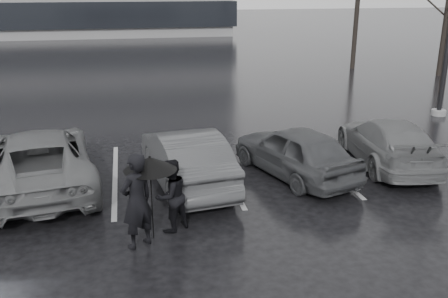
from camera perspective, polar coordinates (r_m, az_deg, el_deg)
ground at (r=10.82m, az=-0.66°, el=-7.30°), size 160.00×160.00×0.00m
car_main at (r=12.74m, az=8.14°, el=-0.24°), size 2.71×4.15×1.31m
car_west_a at (r=12.07m, az=-4.36°, el=-0.99°), size 2.03×4.36×1.38m
car_west_b at (r=12.66m, az=-20.36°, el=-1.09°), size 3.17×5.46×1.43m
car_east at (r=14.16m, az=18.20°, el=0.81°), size 2.31×4.52×1.25m
pedestrian_left at (r=9.29m, az=-9.94°, el=-5.88°), size 0.80×0.75×1.84m
pedestrian_right at (r=9.87m, az=-6.09°, el=-5.31°), size 0.91×0.87×1.49m
umbrella at (r=9.31m, az=-8.46°, el=-1.67°), size 1.00×1.00×1.69m
stall_stripes at (r=13.00m, az=-6.17°, el=-2.83°), size 19.72×5.00×0.00m
tree_ne at (r=28.67m, az=24.19°, el=14.59°), size 0.26×0.26×7.00m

